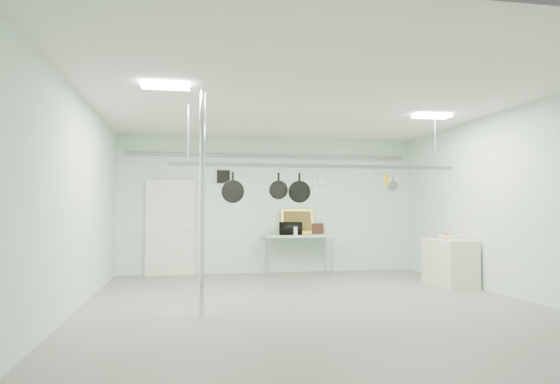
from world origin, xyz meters
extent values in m
plane|color=gray|center=(0.00, 0.00, 0.00)|extent=(8.00, 8.00, 0.00)
cube|color=silver|center=(0.00, 0.00, 3.19)|extent=(7.00, 8.00, 0.02)
cube|color=silver|center=(0.00, 3.99, 1.60)|extent=(7.00, 0.02, 3.20)
cube|color=silver|center=(3.49, 0.00, 1.60)|extent=(0.02, 8.00, 3.20)
cube|color=silver|center=(-2.30, 3.94, 1.05)|extent=(1.10, 0.10, 2.20)
cube|color=black|center=(-1.10, 3.97, 2.25)|extent=(0.30, 0.04, 0.30)
cylinder|color=gray|center=(0.00, 3.90, 2.75)|extent=(6.60, 0.07, 0.07)
cylinder|color=silver|center=(-1.70, -0.60, 1.60)|extent=(0.08, 0.08, 3.20)
cube|color=silver|center=(0.60, 3.60, 0.88)|extent=(1.60, 0.70, 0.05)
cylinder|color=#B7B7BC|center=(-0.12, 3.32, 0.43)|extent=(0.04, 0.04, 0.86)
cylinder|color=#B7B7BC|center=(-0.12, 3.88, 0.43)|extent=(0.04, 0.04, 0.86)
cylinder|color=#B7B7BC|center=(1.32, 3.32, 0.43)|extent=(0.04, 0.04, 0.86)
cylinder|color=#B7B7BC|center=(1.32, 3.88, 0.43)|extent=(0.04, 0.04, 0.86)
cube|color=silver|center=(3.15, 1.40, 0.45)|extent=(0.60, 1.20, 0.90)
cube|color=#B7B7BC|center=(0.20, 0.30, 2.20)|extent=(4.80, 0.06, 0.06)
cylinder|color=#B7B7BC|center=(-1.90, 0.30, 2.70)|extent=(0.02, 0.02, 0.94)
cylinder|color=#B7B7BC|center=(2.30, 0.30, 2.70)|extent=(0.02, 0.02, 0.94)
cube|color=white|center=(-2.20, -0.80, 3.16)|extent=(0.65, 0.30, 0.05)
cube|color=white|center=(2.40, 0.60, 3.16)|extent=(0.65, 0.30, 0.05)
imported|color=black|center=(0.42, 3.57, 1.05)|extent=(0.59, 0.47, 0.29)
cylinder|color=white|center=(0.50, 3.43, 1.00)|extent=(0.16, 0.16, 0.19)
cube|color=yellow|center=(0.64, 3.90, 1.20)|extent=(0.79, 0.19, 0.58)
cube|color=black|center=(1.14, 3.90, 1.03)|extent=(0.31, 0.10, 0.25)
imported|color=white|center=(3.16, 1.52, 0.94)|extent=(0.41, 0.41, 0.08)
camera|label=1|loc=(-1.87, -7.65, 1.49)|focal=32.00mm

